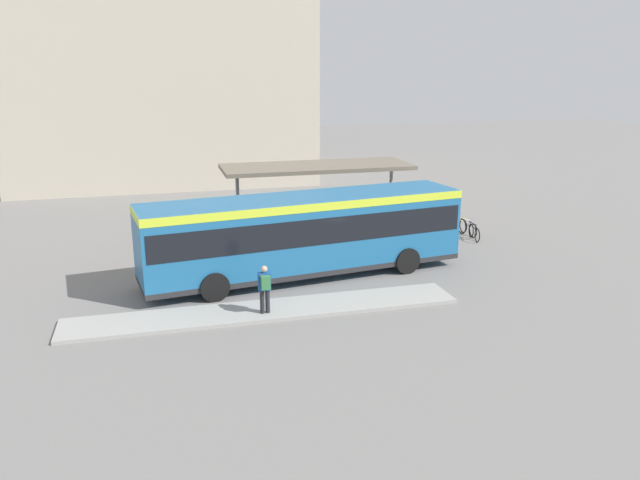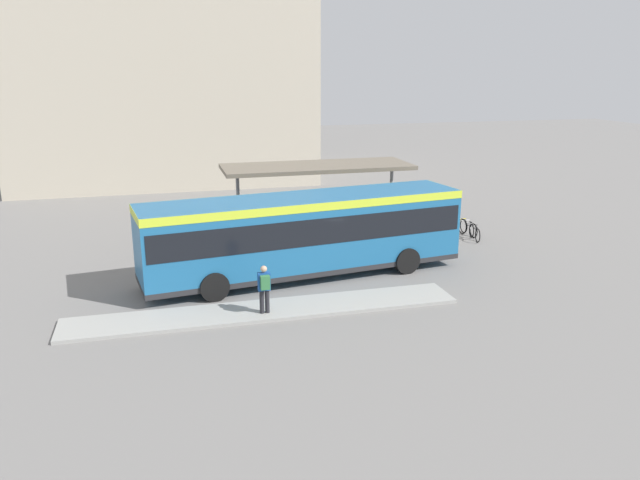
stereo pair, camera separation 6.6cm
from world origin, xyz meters
TOP-DOWN VIEW (x-y plane):
  - ground_plane at (0.00, 0.00)m, footprint 120.00×120.00m
  - curb_island at (-2.11, -3.22)m, footprint 12.99×1.80m
  - city_bus at (0.01, 0.00)m, footprint 12.58×4.22m
  - pedestrian_waiting at (-2.19, -3.58)m, footprint 0.40×0.41m
  - bicycle_black at (8.91, 3.06)m, footprint 0.48×1.52m
  - bicycle_white at (9.03, 3.87)m, footprint 0.48×1.62m
  - bicycle_yellow at (8.81, 4.68)m, footprint 0.48×1.79m
  - station_shelter at (1.89, 5.29)m, footprint 8.66×3.14m
  - potted_planter_near_shelter at (3.18, 2.69)m, footprint 1.01×1.01m
  - station_building at (-4.42, 23.44)m, footprint 19.80×10.80m

SIDE VIEW (x-z plane):
  - ground_plane at x=0.00m, z-range 0.00..0.00m
  - curb_island at x=-2.11m, z-range 0.00..0.12m
  - bicycle_black at x=8.91m, z-range 0.00..0.67m
  - bicycle_white at x=9.03m, z-range 0.00..0.70m
  - bicycle_yellow at x=8.81m, z-range 0.00..0.77m
  - potted_planter_near_shelter at x=3.18m, z-range 0.01..1.35m
  - pedestrian_waiting at x=-2.19m, z-range 0.24..1.84m
  - city_bus at x=0.01m, z-range 0.27..3.41m
  - station_shelter at x=1.89m, z-range 1.59..5.06m
  - station_building at x=-4.42m, z-range 0.00..17.66m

